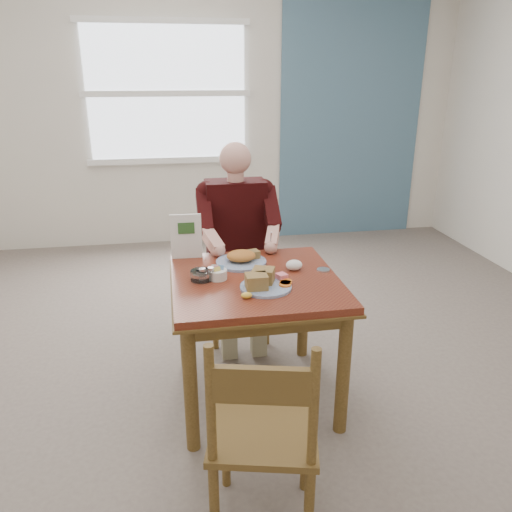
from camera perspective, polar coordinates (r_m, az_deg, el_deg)
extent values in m
plane|color=#5F534D|center=(3.09, -0.06, -15.47)|extent=(6.00, 6.00, 0.00)
plane|color=beige|center=(5.50, -5.69, 15.96)|extent=(5.50, 0.00, 5.50)
cube|color=#476C85|center=(5.83, 10.84, 15.95)|extent=(1.60, 0.02, 2.80)
ellipsoid|color=yellow|center=(2.48, -1.09, -4.52)|extent=(0.06, 0.05, 0.03)
ellipsoid|color=white|center=(2.83, 4.37, -1.04)|extent=(0.11, 0.10, 0.06)
cylinder|color=silver|center=(2.85, 7.70, -1.58)|extent=(0.10, 0.10, 0.01)
cube|color=white|center=(5.44, -10.15, 17.82)|extent=(1.60, 0.02, 1.30)
cube|color=white|center=(5.45, -10.63, 24.96)|extent=(1.72, 0.04, 0.06)
cube|color=white|center=(5.50, -9.71, 10.73)|extent=(1.72, 0.04, 0.06)
cube|color=white|center=(5.43, -10.15, 17.81)|extent=(1.72, 0.04, 0.06)
cube|color=maroon|center=(2.73, -0.06, -2.94)|extent=(0.90, 0.90, 0.04)
cube|color=brown|center=(2.74, -0.06, -3.46)|extent=(0.92, 0.92, 0.01)
cylinder|color=brown|center=(2.54, -7.48, -14.80)|extent=(0.07, 0.07, 0.71)
cylinder|color=brown|center=(2.67, 9.95, -13.03)|extent=(0.07, 0.07, 0.71)
cylinder|color=brown|center=(3.21, -8.21, -6.84)|extent=(0.07, 0.07, 0.71)
cylinder|color=brown|center=(3.31, 5.45, -5.80)|extent=(0.07, 0.07, 0.71)
cube|color=brown|center=(2.41, 1.55, -8.06)|extent=(0.80, 0.03, 0.08)
cube|color=brown|center=(3.11, -1.31, -1.33)|extent=(0.80, 0.03, 0.08)
cube|color=brown|center=(2.72, -8.20, -4.82)|extent=(0.03, 0.80, 0.08)
cube|color=brown|center=(2.85, 7.71, -3.67)|extent=(0.03, 0.80, 0.08)
cylinder|color=brown|center=(3.44, -4.70, -7.18)|extent=(0.04, 0.04, 0.45)
cylinder|color=brown|center=(3.48, 1.24, -6.73)|extent=(0.04, 0.04, 0.45)
cylinder|color=brown|center=(3.76, -5.24, -4.68)|extent=(0.04, 0.04, 0.45)
cylinder|color=brown|center=(3.80, 0.19, -4.30)|extent=(0.04, 0.04, 0.45)
cube|color=brown|center=(3.52, -2.18, -2.16)|extent=(0.42, 0.42, 0.03)
cylinder|color=brown|center=(3.58, -5.48, 2.22)|extent=(0.04, 0.04, 0.50)
cylinder|color=brown|center=(3.63, 0.20, 2.53)|extent=(0.04, 0.04, 0.50)
cube|color=brown|center=(3.57, -2.65, 3.91)|extent=(0.38, 0.03, 0.14)
cylinder|color=brown|center=(2.41, -3.49, -20.74)|extent=(0.05, 0.05, 0.45)
cylinder|color=brown|center=(2.40, 5.68, -21.03)|extent=(0.05, 0.05, 0.45)
cylinder|color=brown|center=(2.15, -4.76, -27.00)|extent=(0.05, 0.05, 0.45)
cube|color=brown|center=(2.11, 0.90, -19.26)|extent=(0.51, 0.51, 0.03)
cylinder|color=brown|center=(1.84, -5.20, -16.88)|extent=(0.04, 0.04, 0.50)
cylinder|color=brown|center=(1.82, 6.60, -17.25)|extent=(0.04, 0.04, 0.50)
cube|color=brown|center=(1.76, 0.69, -14.57)|extent=(0.38, 0.12, 0.14)
cube|color=gray|center=(3.37, -3.60, -1.86)|extent=(0.13, 0.38, 0.12)
cube|color=gray|center=(3.39, -0.24, -1.64)|extent=(0.13, 0.38, 0.12)
cube|color=gray|center=(3.33, -3.12, -7.80)|extent=(0.10, 0.10, 0.48)
cube|color=gray|center=(3.36, 0.29, -7.53)|extent=(0.10, 0.10, 0.48)
cube|color=black|center=(3.42, -2.33, 3.85)|extent=(0.40, 0.22, 0.58)
sphere|color=black|center=(3.34, -5.64, 7.29)|extent=(0.15, 0.15, 0.15)
sphere|color=black|center=(3.39, 0.82, 7.58)|extent=(0.15, 0.15, 0.15)
cylinder|color=tan|center=(3.32, -2.36, 8.89)|extent=(0.11, 0.11, 0.08)
sphere|color=tan|center=(3.30, -2.39, 11.10)|extent=(0.21, 0.21, 0.21)
cube|color=black|center=(3.25, -5.94, 5.11)|extent=(0.09, 0.29, 0.27)
cube|color=black|center=(3.31, 1.70, 5.48)|extent=(0.09, 0.29, 0.27)
sphere|color=black|center=(3.17, -5.71, 2.83)|extent=(0.09, 0.09, 0.09)
sphere|color=black|center=(3.23, 2.09, 3.25)|extent=(0.09, 0.09, 0.09)
cube|color=tan|center=(3.10, -5.00, 1.75)|extent=(0.14, 0.23, 0.14)
cube|color=tan|center=(3.15, 1.89, 2.14)|extent=(0.14, 0.23, 0.14)
sphere|color=tan|center=(3.03, -4.26, 0.63)|extent=(0.08, 0.08, 0.08)
sphere|color=tan|center=(3.07, 1.68, 0.98)|extent=(0.08, 0.08, 0.08)
cylinder|color=silver|center=(3.06, 1.69, 1.86)|extent=(0.01, 0.05, 0.12)
cylinder|color=white|center=(2.59, 1.13, -3.55)|extent=(0.30, 0.30, 0.02)
cube|color=tan|center=(2.55, 0.05, -2.92)|extent=(0.11, 0.10, 0.08)
cube|color=tan|center=(2.62, 0.85, -2.22)|extent=(0.14, 0.13, 0.08)
cylinder|color=orange|center=(2.60, 3.33, -3.28)|extent=(0.08, 0.08, 0.01)
cylinder|color=orange|center=(2.62, 3.40, -3.09)|extent=(0.07, 0.07, 0.01)
cylinder|color=orange|center=(2.64, 3.46, -2.89)|extent=(0.08, 0.08, 0.01)
cube|color=pink|center=(2.68, 2.94, -2.32)|extent=(0.07, 0.07, 0.03)
cylinder|color=white|center=(2.93, -1.71, -0.71)|extent=(0.36, 0.36, 0.02)
ellipsoid|color=#C67C2E|center=(2.91, -1.71, 0.03)|extent=(0.20, 0.18, 0.06)
cube|color=tan|center=(2.96, -0.71, 0.16)|extent=(0.12, 0.09, 0.04)
cylinder|color=white|center=(2.71, -4.40, -2.11)|extent=(0.12, 0.12, 0.05)
cube|color=pink|center=(2.70, -4.65, -1.38)|extent=(0.04, 0.01, 0.03)
cube|color=#6699D8|center=(2.70, -4.06, -1.31)|extent=(0.04, 0.03, 0.03)
cube|color=#EAD159|center=(2.68, -4.46, -1.51)|extent=(0.04, 0.03, 0.03)
cube|color=white|center=(2.71, -4.72, -1.25)|extent=(0.04, 0.02, 0.03)
cylinder|color=white|center=(2.67, -6.14, -2.34)|extent=(0.04, 0.04, 0.07)
cylinder|color=silver|center=(2.66, -6.17, -1.55)|extent=(0.04, 0.04, 0.01)
cylinder|color=white|center=(2.68, -5.16, -2.22)|extent=(0.04, 0.04, 0.07)
cylinder|color=silver|center=(2.67, -5.19, -1.44)|extent=(0.04, 0.04, 0.01)
cylinder|color=white|center=(2.70, -6.27, -2.21)|extent=(0.12, 0.12, 0.05)
cylinder|color=white|center=(2.70, -6.60, -1.89)|extent=(0.03, 0.03, 0.02)
cylinder|color=white|center=(2.71, -5.93, -1.75)|extent=(0.03, 0.03, 0.02)
cylinder|color=white|center=(2.68, -6.26, -2.01)|extent=(0.03, 0.03, 0.02)
cube|color=white|center=(3.00, -7.99, 2.23)|extent=(0.19, 0.02, 0.27)
cube|color=#2D5926|center=(2.98, -7.98, 3.16)|extent=(0.10, 0.01, 0.07)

